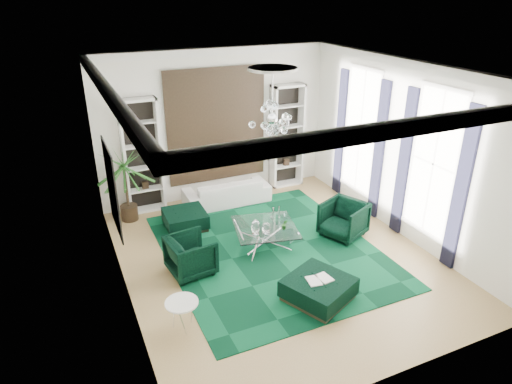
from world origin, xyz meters
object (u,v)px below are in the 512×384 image
sofa (227,192)px  armchair_right (343,219)px  coffee_table (265,236)px  armchair_left (191,255)px  palm (125,177)px  ottoman_side (185,220)px  side_table (183,316)px  ottoman_front (318,290)px

sofa → armchair_right: 3.18m
armchair_right → coffee_table: armchair_right is taller
armchair_left → palm: palm is taller
coffee_table → ottoman_side: 1.98m
side_table → palm: size_ratio=0.24×
sofa → palm: size_ratio=0.98×
armchair_right → palm: (-4.20, 2.75, 0.70)m
side_table → armchair_left: bearing=68.2°
sofa → ottoman_front: bearing=91.5°
ottoman_front → palm: size_ratio=0.47×
ottoman_front → coffee_table: bearing=91.4°
ottoman_front → side_table: 2.41m
coffee_table → side_table: side_table is taller
sofa → palm: (-2.45, 0.10, 0.79)m
armchair_left → palm: 2.93m
coffee_table → ottoman_front: bearing=-88.6°
coffee_table → sofa: bearing=90.0°
side_table → armchair_right: bearing=20.1°
ottoman_front → ottoman_side: bearing=111.5°
ottoman_side → ottoman_front: 3.82m
armchair_right → side_table: armchair_right is taller
armchair_right → coffee_table: (-1.75, 0.35, -0.18)m
sofa → coffee_table: 2.30m
palm → armchair_left: bearing=-75.7°
sofa → ottoman_front: (0.05, -4.40, -0.11)m
armchair_right → ottoman_front: armchair_right is taller
sofa → palm: bearing=-1.5°
sofa → ottoman_front: size_ratio=2.10×
sofa → armchair_left: size_ratio=2.58×
sofa → armchair_left: 3.18m
ottoman_side → sofa: bearing=32.2°
armchair_right → ottoman_side: bearing=-143.9°
side_table → coffee_table: bearing=38.2°
ottoman_side → side_table: size_ratio=1.71×
coffee_table → ottoman_front: (0.05, -2.10, -0.01)m
side_table → palm: palm is taller
sofa → palm: palm is taller
side_table → palm: 4.33m
armchair_left → ottoman_side: (0.40, 1.80, -0.18)m
palm → ottoman_side: bearing=-40.8°
ottoman_side → palm: (-1.10, 0.95, 0.90)m
armchair_left → side_table: bearing=151.3°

